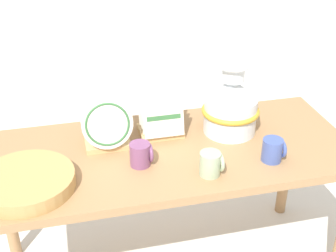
{
  "coord_description": "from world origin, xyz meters",
  "views": [
    {
      "loc": [
        -0.38,
        -1.56,
        1.7
      ],
      "look_at": [
        0.0,
        0.0,
        0.79
      ],
      "focal_mm": 50.0,
      "sensor_mm": 36.0,
      "label": 1
    }
  ],
  "objects_px": {
    "ceramic_vase": "(231,104)",
    "mug_plum_glaze": "(141,154)",
    "mug_sage_glaze": "(211,164)",
    "mug_cobalt_glaze": "(273,150)",
    "wicker_charger_stack": "(26,182)",
    "dish_rack_round_plates": "(107,127)",
    "dish_rack_square_plates": "(161,119)"
  },
  "relations": [
    {
      "from": "mug_plum_glaze",
      "to": "mug_sage_glaze",
      "type": "height_order",
      "value": "same"
    },
    {
      "from": "mug_cobalt_glaze",
      "to": "mug_sage_glaze",
      "type": "relative_size",
      "value": 1.0
    },
    {
      "from": "dish_rack_round_plates",
      "to": "wicker_charger_stack",
      "type": "relative_size",
      "value": 0.65
    },
    {
      "from": "ceramic_vase",
      "to": "dish_rack_round_plates",
      "type": "height_order",
      "value": "ceramic_vase"
    },
    {
      "from": "mug_sage_glaze",
      "to": "mug_cobalt_glaze",
      "type": "bearing_deg",
      "value": 7.26
    },
    {
      "from": "dish_rack_round_plates",
      "to": "mug_sage_glaze",
      "type": "height_order",
      "value": "dish_rack_round_plates"
    },
    {
      "from": "ceramic_vase",
      "to": "mug_plum_glaze",
      "type": "relative_size",
      "value": 3.44
    },
    {
      "from": "mug_cobalt_glaze",
      "to": "ceramic_vase",
      "type": "bearing_deg",
      "value": 108.67
    },
    {
      "from": "wicker_charger_stack",
      "to": "mug_cobalt_glaze",
      "type": "xyz_separation_m",
      "value": [
        0.93,
        -0.04,
        0.02
      ]
    },
    {
      "from": "dish_rack_round_plates",
      "to": "mug_plum_glaze",
      "type": "height_order",
      "value": "dish_rack_round_plates"
    },
    {
      "from": "wicker_charger_stack",
      "to": "mug_cobalt_glaze",
      "type": "bearing_deg",
      "value": -2.33
    },
    {
      "from": "dish_rack_round_plates",
      "to": "wicker_charger_stack",
      "type": "distance_m",
      "value": 0.39
    },
    {
      "from": "ceramic_vase",
      "to": "mug_plum_glaze",
      "type": "height_order",
      "value": "ceramic_vase"
    },
    {
      "from": "ceramic_vase",
      "to": "mug_sage_glaze",
      "type": "bearing_deg",
      "value": -121.69
    },
    {
      "from": "wicker_charger_stack",
      "to": "mug_cobalt_glaze",
      "type": "relative_size",
      "value": 3.76
    },
    {
      "from": "mug_cobalt_glaze",
      "to": "wicker_charger_stack",
      "type": "bearing_deg",
      "value": 177.67
    },
    {
      "from": "ceramic_vase",
      "to": "dish_rack_round_plates",
      "type": "distance_m",
      "value": 0.53
    },
    {
      "from": "wicker_charger_stack",
      "to": "mug_plum_glaze",
      "type": "distance_m",
      "value": 0.43
    },
    {
      "from": "ceramic_vase",
      "to": "mug_cobalt_glaze",
      "type": "height_order",
      "value": "ceramic_vase"
    },
    {
      "from": "mug_plum_glaze",
      "to": "mug_sage_glaze",
      "type": "xyz_separation_m",
      "value": [
        0.24,
        -0.12,
        0.0
      ]
    },
    {
      "from": "ceramic_vase",
      "to": "mug_sage_glaze",
      "type": "relative_size",
      "value": 3.44
    },
    {
      "from": "dish_rack_round_plates",
      "to": "wicker_charger_stack",
      "type": "height_order",
      "value": "dish_rack_round_plates"
    },
    {
      "from": "wicker_charger_stack",
      "to": "mug_plum_glaze",
      "type": "bearing_deg",
      "value": 6.9
    },
    {
      "from": "dish_rack_square_plates",
      "to": "mug_plum_glaze",
      "type": "height_order",
      "value": "dish_rack_square_plates"
    },
    {
      "from": "wicker_charger_stack",
      "to": "mug_plum_glaze",
      "type": "xyz_separation_m",
      "value": [
        0.43,
        0.05,
        0.02
      ]
    },
    {
      "from": "dish_rack_round_plates",
      "to": "mug_plum_glaze",
      "type": "relative_size",
      "value": 2.43
    },
    {
      "from": "ceramic_vase",
      "to": "dish_rack_square_plates",
      "type": "height_order",
      "value": "ceramic_vase"
    },
    {
      "from": "mug_cobalt_glaze",
      "to": "mug_sage_glaze",
      "type": "bearing_deg",
      "value": -172.74
    },
    {
      "from": "ceramic_vase",
      "to": "mug_sage_glaze",
      "type": "xyz_separation_m",
      "value": [
        -0.18,
        -0.29,
        -0.08
      ]
    },
    {
      "from": "dish_rack_square_plates",
      "to": "mug_sage_glaze",
      "type": "bearing_deg",
      "value": -71.72
    },
    {
      "from": "ceramic_vase",
      "to": "wicker_charger_stack",
      "type": "bearing_deg",
      "value": -165.64
    },
    {
      "from": "mug_plum_glaze",
      "to": "mug_sage_glaze",
      "type": "distance_m",
      "value": 0.27
    }
  ]
}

